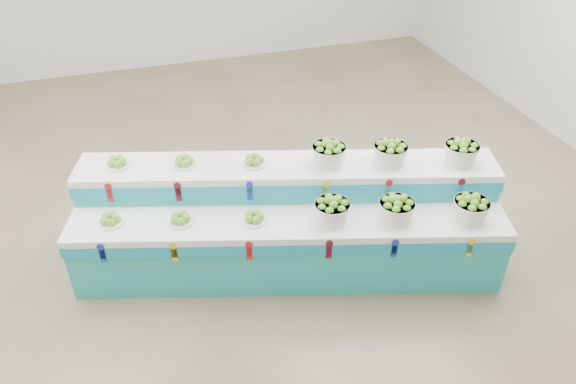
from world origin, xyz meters
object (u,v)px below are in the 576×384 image
Objects in this scene: basket_lower_left at (332,210)px; basket_upper_right at (461,151)px; display_stand at (288,222)px; plate_upper_mid at (184,161)px.

basket_upper_right is (1.38, 0.13, 0.30)m from basket_lower_left.
display_stand is 12.47× the size of basket_lower_left.
display_stand is 17.67× the size of plate_upper_mid.
basket_upper_right is at bearing 5.46° from basket_lower_left.
basket_upper_right reaches higher than basket_lower_left.
plate_upper_mid is (-0.89, 0.53, 0.56)m from display_stand.
display_stand is at bearing 131.08° from basket_lower_left.
plate_upper_mid reaches higher than display_stand.
plate_upper_mid is 2.69m from basket_upper_right.
basket_upper_right is at bearing 8.64° from display_stand.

